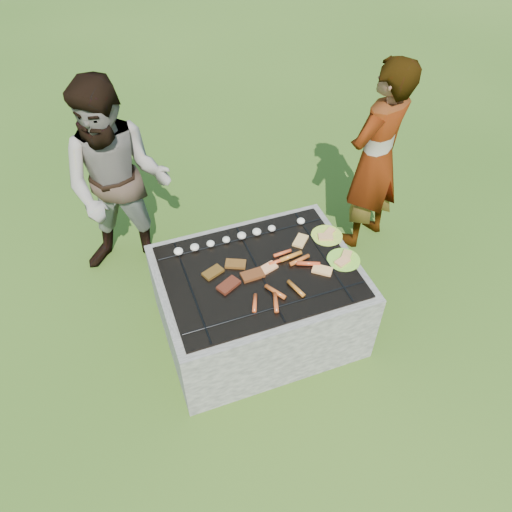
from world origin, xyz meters
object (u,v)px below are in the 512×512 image
Objects in this scene: bystander at (119,185)px; fire_pit at (259,303)px; plate_far at (327,236)px; plate_near at (344,260)px; cook at (376,159)px.

fire_pit is at bearing -34.50° from bystander.
fire_pit is 1.30m from bystander.
plate_far reaches higher than fire_pit.
plate_far is 0.25m from plate_near.
plate_near is at bearing 27.16° from cook.
fire_pit is at bearing 5.62° from cook.
plate_near is 0.17× the size of cook.
cook is (1.18, 0.63, 0.51)m from fire_pit.
plate_near is (0.56, -0.10, 0.33)m from fire_pit.
plate_far is 0.18× the size of cook.
bystander is at bearing 126.15° from fire_pit.
plate_near is at bearing -20.73° from bystander.
cook is at bearing 27.86° from fire_pit.
bystander is at bearing 147.18° from plate_far.
cook is (0.62, 0.48, 0.18)m from plate_far.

